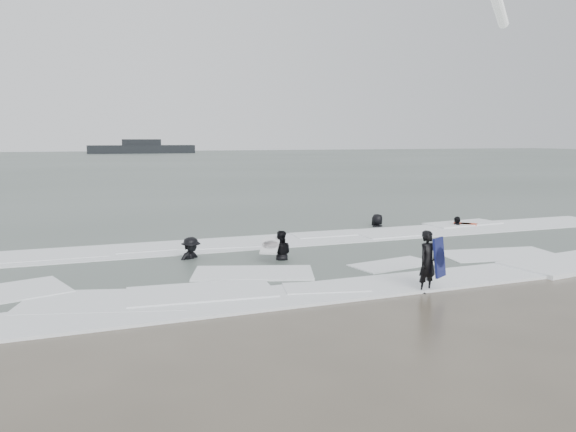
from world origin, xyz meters
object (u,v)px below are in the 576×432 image
object	(u,v)px
surfer_centre	(427,292)
surfer_right_near	(457,228)
surfer_breaker	(191,261)
surfer_right_far	(377,228)
vessel_horizon	(142,148)
surfer_wading	(280,261)

from	to	relation	value
surfer_centre	surfer_right_near	xyz separation A→B (m)	(6.94, 8.03, 0.00)
surfer_breaker	surfer_right_far	size ratio (longest dim) A/B	0.92
vessel_horizon	surfer_breaker	bearing A→B (deg)	-95.24
surfer_centre	surfer_wading	world-z (taller)	surfer_centre
surfer_centre	surfer_right_far	size ratio (longest dim) A/B	0.88
surfer_centre	vessel_horizon	bearing A→B (deg)	71.10
surfer_right_far	vessel_horizon	xyz separation A→B (m)	(3.24, 124.31, 1.31)
surfer_wading	vessel_horizon	xyz separation A→B (m)	(9.19, 128.93, 1.31)
surfer_centre	surfer_breaker	xyz separation A→B (m)	(-4.72, 5.49, 0.00)
surfer_breaker	surfer_right_near	world-z (taller)	surfer_right_near
surfer_wading	surfer_right_near	size ratio (longest dim) A/B	0.91
surfer_centre	surfer_wading	size ratio (longest dim) A/B	1.03
surfer_right_far	vessel_horizon	size ratio (longest dim) A/B	0.07
surfer_right_near	surfer_right_far	size ratio (longest dim) A/B	0.94
surfer_right_near	vessel_horizon	world-z (taller)	vessel_horizon
surfer_centre	surfer_wading	bearing A→B (deg)	99.50
surfer_right_near	surfer_breaker	bearing A→B (deg)	-45.30
surfer_right_near	surfer_right_far	distance (m)	3.35
surfer_breaker	surfer_right_far	xyz separation A→B (m)	(8.51, 3.69, 0.00)
surfer_wading	surfer_breaker	world-z (taller)	surfer_breaker
surfer_centre	surfer_right_far	bearing A→B (deg)	51.66
surfer_breaker	surfer_centre	bearing A→B (deg)	-77.51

